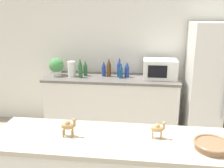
{
  "coord_description": "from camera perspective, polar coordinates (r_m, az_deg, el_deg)",
  "views": [
    {
      "loc": [
        0.1,
        -1.18,
        1.82
      ],
      "look_at": [
        -0.22,
        1.4,
        1.07
      ],
      "focal_mm": 40.0,
      "sensor_mm": 36.0,
      "label": 1
    }
  ],
  "objects": [
    {
      "name": "microwave",
      "position": [
        3.7,
        10.87,
        3.41
      ],
      "size": [
        0.48,
        0.37,
        0.28
      ],
      "color": "white",
      "rests_on": "back_counter"
    },
    {
      "name": "back_bottle_2",
      "position": [
        3.65,
        2.04,
        3.04
      ],
      "size": [
        0.06,
        0.06,
        0.23
      ],
      "color": "navy",
      "rests_on": "back_counter"
    },
    {
      "name": "refrigerator",
      "position": [
        3.83,
        23.63,
        0.02
      ],
      "size": [
        0.92,
        0.69,
        1.69
      ],
      "color": "silver",
      "rests_on": "ground_plane"
    },
    {
      "name": "back_bottle_4",
      "position": [
        3.71,
        3.45,
        3.3
      ],
      "size": [
        0.07,
        0.07,
        0.24
      ],
      "color": "navy",
      "rests_on": "back_counter"
    },
    {
      "name": "camel_figurine",
      "position": [
        1.84,
        -9.94,
        -9.36
      ],
      "size": [
        0.12,
        0.06,
        0.14
      ],
      "color": "#A87F4C",
      "rests_on": "bar_counter"
    },
    {
      "name": "paper_towel_roll",
      "position": [
        3.8,
        -9.24,
        3.44
      ],
      "size": [
        0.11,
        0.11,
        0.23
      ],
      "color": "white",
      "rests_on": "back_counter"
    },
    {
      "name": "back_bottle_5",
      "position": [
        3.75,
        -0.73,
        3.85
      ],
      "size": [
        0.07,
        0.07,
        0.29
      ],
      "color": "brown",
      "rests_on": "back_counter"
    },
    {
      "name": "back_counter",
      "position": [
        3.87,
        -0.13,
        -4.73
      ],
      "size": [
        1.99,
        0.63,
        0.88
      ],
      "color": "silver",
      "rests_on": "ground_plane"
    },
    {
      "name": "back_bottle_0",
      "position": [
        3.8,
        -6.12,
        3.59
      ],
      "size": [
        0.06,
        0.06,
        0.24
      ],
      "color": "#2D6033",
      "rests_on": "back_counter"
    },
    {
      "name": "potted_plant",
      "position": [
        3.88,
        -12.57,
        4.01
      ],
      "size": [
        0.22,
        0.22,
        0.27
      ],
      "color": "silver",
      "rests_on": "back_counter"
    },
    {
      "name": "back_bottle_3",
      "position": [
        3.7,
        -7.28,
        3.65
      ],
      "size": [
        0.06,
        0.06,
        0.3
      ],
      "color": "#2D6033",
      "rests_on": "back_counter"
    },
    {
      "name": "back_bottle_1",
      "position": [
        3.77,
        -1.89,
        3.5
      ],
      "size": [
        0.06,
        0.06,
        0.24
      ],
      "color": "navy",
      "rests_on": "back_counter"
    },
    {
      "name": "wall_back",
      "position": [
        3.95,
        5.66,
        8.13
      ],
      "size": [
        8.0,
        0.06,
        2.55
      ],
      "color": "white",
      "rests_on": "ground_plane"
    },
    {
      "name": "camel_figurine_second",
      "position": [
        1.82,
        10.44,
        -9.93
      ],
      "size": [
        0.11,
        0.05,
        0.13
      ],
      "color": "tan",
      "rests_on": "bar_counter"
    },
    {
      "name": "back_bottle_6",
      "position": [
        3.72,
        1.71,
        3.82
      ],
      "size": [
        0.07,
        0.07,
        0.3
      ],
      "color": "navy",
      "rests_on": "back_counter"
    },
    {
      "name": "fruit_bowl",
      "position": [
        1.81,
        21.96,
        -12.8
      ],
      "size": [
        0.24,
        0.24,
        0.05
      ],
      "color": "#8C6647",
      "rests_on": "bar_counter"
    }
  ]
}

